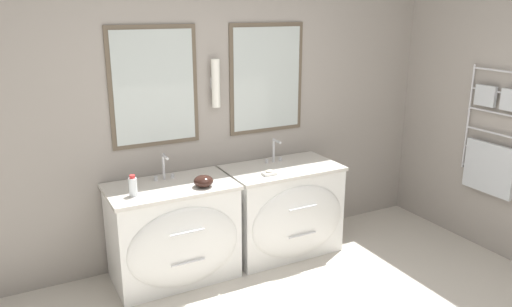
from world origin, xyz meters
The scene contains 9 objects.
wall_back centered at (0.00, 1.99, 1.31)m, with size 5.91×0.15×2.60m.
wall_right centered at (2.18, 0.88, 1.29)m, with size 0.13×3.94×2.60m.
vanity_left centered at (-0.55, 1.62, 0.40)m, with size 1.00×0.65×0.80m.
vanity_right centered at (0.47, 1.62, 0.40)m, with size 1.00×0.65×0.80m.
faucet_left centered at (-0.55, 1.80, 0.91)m, with size 0.17×0.13×0.22m.
faucet_right centered at (0.47, 1.80, 0.91)m, with size 0.17×0.13×0.22m.
toiletry_bottle centered at (-0.86, 1.56, 0.87)m, with size 0.06×0.06×0.16m.
amenity_bowl centered at (-0.33, 1.50, 0.85)m, with size 0.15×0.15×0.09m.
soap_dish centered at (0.26, 1.51, 0.82)m, with size 0.11×0.08×0.04m.
Camera 1 is at (-1.66, -1.92, 2.14)m, focal length 35.00 mm.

